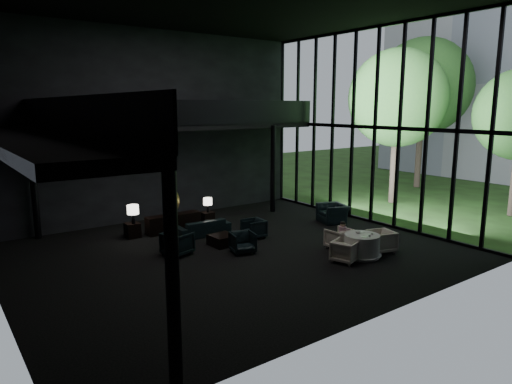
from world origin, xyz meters
TOP-DOWN VIEW (x-y plane):
  - floor at (0.00, 0.00)m, footprint 14.00×12.00m
  - ceiling at (0.00, 0.00)m, footprint 14.00×12.00m
  - wall_back at (0.00, 6.00)m, footprint 14.00×0.04m
  - wall_front at (0.00, -6.00)m, footprint 14.00×0.04m
  - curtain_wall at (6.95, 0.00)m, footprint 0.20×12.00m
  - mezzanine_left at (-6.00, 0.00)m, footprint 2.00×12.00m
  - mezzanine_back at (1.00, 5.00)m, footprint 12.00×2.00m
  - railing_left at (-5.00, 0.00)m, footprint 0.06×12.00m
  - railing_back at (1.00, 4.00)m, footprint 12.00×0.06m
  - column_sw at (-5.00, -5.70)m, footprint 0.24×0.24m
  - column_nw at (-5.00, 5.70)m, footprint 0.24×0.24m
  - column_ne at (4.80, 4.00)m, footprint 0.24×0.24m
  - tree_near at (11.00, 2.00)m, footprint 4.80×4.80m
  - tree_far at (16.00, 4.00)m, footprint 5.60×5.60m
  - console at (-0.51, 3.56)m, footprint 2.19×0.50m
  - bronze_urn at (-0.51, 3.71)m, footprint 0.66×0.66m
  - side_table_left at (-2.11, 3.74)m, footprint 0.50×0.50m
  - table_lamp_left at (-2.11, 3.60)m, footprint 0.42×0.42m
  - side_table_right at (1.09, 3.71)m, footprint 0.49×0.49m
  - table_lamp_right at (1.09, 3.63)m, footprint 0.36×0.36m
  - sofa at (0.15, 2.44)m, footprint 2.15×0.69m
  - lounge_armchair_west at (-1.67, 0.89)m, footprint 1.12×1.15m
  - lounge_armchair_east at (1.53, 1.01)m, footprint 0.77×0.82m
  - lounge_armchair_south at (0.19, -0.21)m, footprint 0.91×0.88m
  - window_armchair at (5.60, 0.92)m, footprint 1.19×1.49m
  - coffee_table at (0.10, 0.91)m, footprint 0.88×0.88m
  - dining_table at (3.09, -2.85)m, footprint 1.30×1.30m
  - dining_chair_north at (3.15, -1.78)m, footprint 0.80×0.75m
  - dining_chair_east at (4.02, -2.89)m, footprint 0.97×1.01m
  - dining_chair_west at (2.28, -2.87)m, footprint 0.89×0.92m
  - child at (3.12, -1.96)m, footprint 0.26×0.26m
  - plate_a at (2.93, -3.08)m, footprint 0.27×0.27m
  - plate_b at (3.30, -2.64)m, footprint 0.23×0.23m
  - saucer at (3.39, -3.01)m, footprint 0.19×0.19m
  - coffee_cup at (3.37, -3.03)m, footprint 0.09×0.09m
  - cereal_bowl at (3.08, -2.68)m, footprint 0.17×0.17m
  - cream_pot at (3.07, -3.17)m, footprint 0.08×0.08m

SIDE VIEW (x-z plane):
  - floor at x=0.00m, z-range -0.01..0.01m
  - coffee_table at x=0.10m, z-range 0.00..0.37m
  - side_table_right at x=1.09m, z-range 0.00..0.54m
  - side_table_left at x=-2.11m, z-range 0.00..0.55m
  - dining_table at x=3.09m, z-range -0.05..0.70m
  - console at x=-0.51m, z-range 0.00..0.70m
  - dining_chair_west at x=2.28m, z-range 0.00..0.75m
  - lounge_armchair_east at x=1.53m, z-range 0.00..0.78m
  - lounge_armchair_south at x=0.19m, z-range 0.00..0.78m
  - dining_chair_north at x=3.15m, z-range 0.00..0.79m
  - sofa at x=0.15m, z-range 0.00..0.83m
  - dining_chair_east at x=4.02m, z-range 0.00..0.85m
  - lounge_armchair_west at x=-1.67m, z-range 0.00..0.96m
  - window_armchair at x=5.60m, z-range 0.00..1.14m
  - child at x=3.12m, z-range 0.45..1.00m
  - saucer at x=3.39m, z-range 0.75..0.76m
  - plate_b at x=3.30m, z-range 0.75..0.76m
  - plate_a at x=2.93m, z-range 0.75..0.77m
  - cream_pot at x=3.07m, z-range 0.75..0.83m
  - coffee_cup at x=3.37m, z-range 0.76..0.82m
  - cereal_bowl at x=3.08m, z-range 0.75..0.83m
  - table_lamp_right at x=1.09m, z-range 0.67..1.28m
  - table_lamp_left at x=-2.11m, z-range 0.71..1.42m
  - bronze_urn at x=-0.51m, z-range 0.61..1.84m
  - column_sw at x=-5.00m, z-range 0.00..4.00m
  - column_nw at x=-5.00m, z-range 0.00..4.00m
  - column_ne at x=4.80m, z-range 0.00..4.00m
  - wall_back at x=0.00m, z-range 0.00..8.00m
  - wall_front at x=0.00m, z-range 0.00..8.00m
  - curtain_wall at x=6.95m, z-range 0.00..8.00m
  - mezzanine_left at x=-6.00m, z-range 3.88..4.12m
  - mezzanine_back at x=1.00m, z-range 3.88..4.12m
  - railing_left at x=-5.00m, z-range 4.10..5.10m
  - railing_back at x=1.00m, z-range 4.10..5.10m
  - tree_near at x=11.00m, z-range 1.41..9.06m
  - tree_far at x=16.00m, z-range 1.59..10.39m
  - ceiling at x=0.00m, z-range 7.99..8.01m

